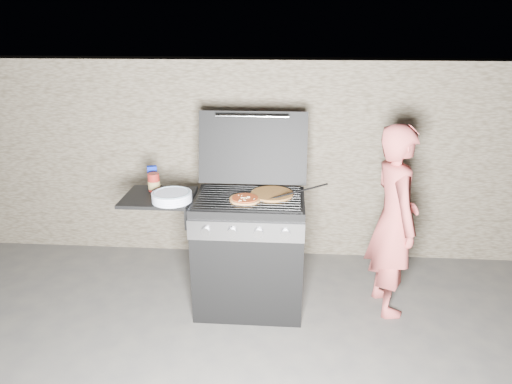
# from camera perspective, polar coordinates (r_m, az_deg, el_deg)

# --- Properties ---
(ground) EXTENTS (50.00, 50.00, 0.00)m
(ground) POSITION_cam_1_polar(r_m,az_deg,el_deg) (3.73, -0.79, -13.79)
(ground) COLOR #403F3E
(stone_wall) EXTENTS (8.00, 0.35, 1.80)m
(stone_wall) POSITION_cam_1_polar(r_m,az_deg,el_deg) (4.30, 0.36, 4.31)
(stone_wall) COLOR #796E59
(stone_wall) RESTS_ON ground
(gas_grill) EXTENTS (1.34, 0.79, 0.91)m
(gas_grill) POSITION_cam_1_polar(r_m,az_deg,el_deg) (3.52, -4.92, -7.43)
(gas_grill) COLOR black
(gas_grill) RESTS_ON ground
(pizza_topped) EXTENTS (0.25, 0.25, 0.02)m
(pizza_topped) POSITION_cam_1_polar(r_m,az_deg,el_deg) (3.23, -1.39, -0.84)
(pizza_topped) COLOR #DCB266
(pizza_topped) RESTS_ON gas_grill
(pizza_plain) EXTENTS (0.40, 0.40, 0.02)m
(pizza_plain) POSITION_cam_1_polar(r_m,az_deg,el_deg) (3.34, 2.01, -0.23)
(pizza_plain) COLOR gold
(pizza_plain) RESTS_ON gas_grill
(sauce_jar) EXTENTS (0.10, 0.10, 0.14)m
(sauce_jar) POSITION_cam_1_polar(r_m,az_deg,el_deg) (3.51, -12.65, 1.22)
(sauce_jar) COLOR maroon
(sauce_jar) RESTS_ON gas_grill
(blue_carton) EXTENTS (0.08, 0.06, 0.16)m
(blue_carton) POSITION_cam_1_polar(r_m,az_deg,el_deg) (3.63, -12.82, 2.01)
(blue_carton) COLOR #071B9B
(blue_carton) RESTS_ON gas_grill
(plate_stack) EXTENTS (0.37, 0.37, 0.07)m
(plate_stack) POSITION_cam_1_polar(r_m,az_deg,el_deg) (3.29, -10.48, -0.59)
(plate_stack) COLOR white
(plate_stack) RESTS_ON gas_grill
(person) EXTENTS (0.43, 0.58, 1.45)m
(person) POSITION_cam_1_polar(r_m,az_deg,el_deg) (3.50, 16.83, -3.50)
(person) COLOR #C04E4B
(person) RESTS_ON ground
(tongs) EXTENTS (0.46, 0.17, 0.10)m
(tongs) POSITION_cam_1_polar(r_m,az_deg,el_deg) (3.27, 5.01, 0.04)
(tongs) COLOR black
(tongs) RESTS_ON gas_grill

